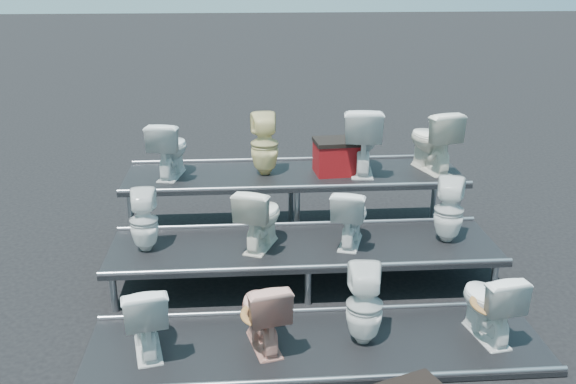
{
  "coord_description": "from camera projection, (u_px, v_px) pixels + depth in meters",
  "views": [
    {
      "loc": [
        -0.64,
        -6.36,
        3.38
      ],
      "look_at": [
        -0.16,
        0.1,
        1.04
      ],
      "focal_mm": 40.0,
      "sensor_mm": 36.0,
      "label": 1
    }
  ],
  "objects": [
    {
      "name": "toilet_3",
      "position": [
        489.0,
        303.0,
        5.9
      ],
      "size": [
        0.51,
        0.75,
        0.7
      ],
      "primitive_type": "imported",
      "rotation": [
        0.0,
        0.0,
        3.31
      ],
      "color": "white",
      "rests_on": "tier_front"
    },
    {
      "name": "tier_mid",
      "position": [
        303.0,
        264.0,
        7.07
      ],
      "size": [
        4.2,
        1.2,
        0.46
      ],
      "primitive_type": "cube",
      "color": "black",
      "rests_on": "ground"
    },
    {
      "name": "red_crate",
      "position": [
        337.0,
        158.0,
        8.02
      ],
      "size": [
        0.57,
        0.47,
        0.38
      ],
      "primitive_type": "cube",
      "rotation": [
        0.0,
        0.0,
        0.08
      ],
      "color": "maroon",
      "rests_on": "tier_back"
    },
    {
      "name": "toilet_7",
      "position": [
        449.0,
        210.0,
        6.99
      ],
      "size": [
        0.41,
        0.42,
        0.71
      ],
      "primitive_type": "imported",
      "rotation": [
        0.0,
        0.0,
        2.79
      ],
      "color": "white",
      "rests_on": "tier_mid"
    },
    {
      "name": "toilet_0",
      "position": [
        145.0,
        316.0,
        5.69
      ],
      "size": [
        0.53,
        0.75,
        0.7
      ],
      "primitive_type": "imported",
      "rotation": [
        0.0,
        0.0,
        3.35
      ],
      "color": "white",
      "rests_on": "tier_front"
    },
    {
      "name": "toilet_10",
      "position": [
        362.0,
        139.0,
        8.0
      ],
      "size": [
        0.57,
        0.88,
        0.85
      ],
      "primitive_type": "imported",
      "rotation": [
        0.0,
        0.0,
        3.02
      ],
      "color": "white",
      "rests_on": "tier_back"
    },
    {
      "name": "toilet_1",
      "position": [
        263.0,
        312.0,
        5.76
      ],
      "size": [
        0.53,
        0.75,
        0.69
      ],
      "primitive_type": "imported",
      "rotation": [
        0.0,
        0.0,
        3.37
      ],
      "color": "tan",
      "rests_on": "tier_front"
    },
    {
      "name": "toilet_11",
      "position": [
        432.0,
        140.0,
        8.07
      ],
      "size": [
        0.63,
        0.86,
        0.79
      ],
      "primitive_type": "imported",
      "rotation": [
        0.0,
        0.0,
        3.41
      ],
      "color": "white",
      "rests_on": "tier_back"
    },
    {
      "name": "toilet_5",
      "position": [
        260.0,
        217.0,
        6.85
      ],
      "size": [
        0.62,
        0.77,
        0.69
      ],
      "primitive_type": "imported",
      "rotation": [
        0.0,
        0.0,
        2.75
      ],
      "color": "white",
      "rests_on": "tier_mid"
    },
    {
      "name": "toilet_4",
      "position": [
        144.0,
        221.0,
        6.77
      ],
      "size": [
        0.32,
        0.33,
        0.67
      ],
      "primitive_type": "imported",
      "rotation": [
        0.0,
        0.0,
        3.21
      ],
      "color": "white",
      "rests_on": "tier_mid"
    },
    {
      "name": "toilet_8",
      "position": [
        169.0,
        149.0,
        7.85
      ],
      "size": [
        0.52,
        0.75,
        0.7
      ],
      "primitive_type": "imported",
      "rotation": [
        0.0,
        0.0,
        2.94
      ],
      "color": "white",
      "rests_on": "tier_back"
    },
    {
      "name": "tier_front",
      "position": [
        317.0,
        346.0,
        5.92
      ],
      "size": [
        4.2,
        1.2,
        0.06
      ],
      "primitive_type": "cube",
      "color": "black",
      "rests_on": "ground"
    },
    {
      "name": "tier_back",
      "position": [
        294.0,
        205.0,
        8.23
      ],
      "size": [
        4.2,
        1.2,
        0.86
      ],
      "primitive_type": "cube",
      "color": "black",
      "rests_on": "ground"
    },
    {
      "name": "toilet_2",
      "position": [
        365.0,
        305.0,
        5.81
      ],
      "size": [
        0.38,
        0.38,
        0.75
      ],
      "primitive_type": "imported",
      "rotation": [
        0.0,
        0.0,
        3.03
      ],
      "color": "white",
      "rests_on": "tier_front"
    },
    {
      "name": "toilet_9",
      "position": [
        265.0,
        144.0,
        7.93
      ],
      "size": [
        0.36,
        0.37,
        0.77
      ],
      "primitive_type": "imported",
      "rotation": [
        0.0,
        0.0,
        3.2
      ],
      "color": "beige",
      "rests_on": "tier_back"
    },
    {
      "name": "toilet_6",
      "position": [
        350.0,
        216.0,
        6.92
      ],
      "size": [
        0.54,
        0.72,
        0.65
      ],
      "primitive_type": "imported",
      "rotation": [
        0.0,
        0.0,
        2.83
      ],
      "color": "white",
      "rests_on": "tier_mid"
    },
    {
      "name": "ground",
      "position": [
        303.0,
        282.0,
        7.15
      ],
      "size": [
        80.0,
        80.0,
        0.0
      ],
      "primitive_type": "plane",
      "color": "black",
      "rests_on": "ground"
    }
  ]
}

